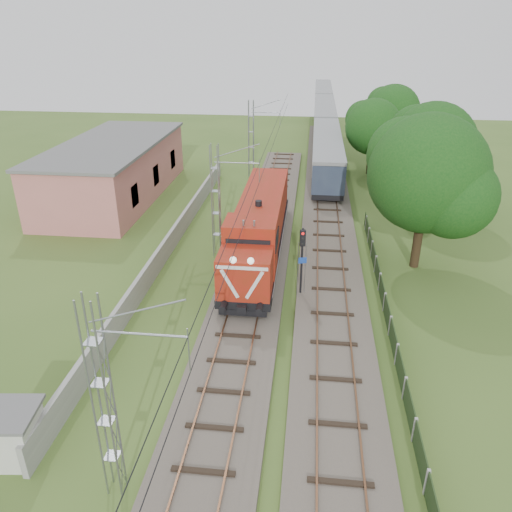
# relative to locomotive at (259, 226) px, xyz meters

# --- Properties ---
(ground) EXTENTS (140.00, 140.00, 0.00)m
(ground) POSITION_rel_locomotive_xyz_m (0.00, -12.09, -2.32)
(ground) COLOR #3D5921
(ground) RESTS_ON ground
(track_main) EXTENTS (4.20, 70.00, 0.45)m
(track_main) POSITION_rel_locomotive_xyz_m (0.00, -5.09, -2.13)
(track_main) COLOR #6B6054
(track_main) RESTS_ON ground
(track_side) EXTENTS (4.20, 80.00, 0.45)m
(track_side) POSITION_rel_locomotive_xyz_m (5.00, 7.91, -2.13)
(track_side) COLOR #6B6054
(track_side) RESTS_ON ground
(catenary) EXTENTS (3.31, 70.00, 8.00)m
(catenary) POSITION_rel_locomotive_xyz_m (-2.95, -0.09, 1.73)
(catenary) COLOR gray
(catenary) RESTS_ON ground
(boundary_wall) EXTENTS (0.25, 40.00, 1.50)m
(boundary_wall) POSITION_rel_locomotive_xyz_m (-6.50, -0.09, -1.57)
(boundary_wall) COLOR #9E9E99
(boundary_wall) RESTS_ON ground
(station_building) EXTENTS (8.40, 20.40, 5.22)m
(station_building) POSITION_rel_locomotive_xyz_m (-15.00, 11.91, 0.31)
(station_building) COLOR #C16F68
(station_building) RESTS_ON ground
(fence) EXTENTS (0.12, 32.00, 1.20)m
(fence) POSITION_rel_locomotive_xyz_m (8.00, -9.09, -1.72)
(fence) COLOR black
(fence) RESTS_ON ground
(locomotive) EXTENTS (3.13, 17.85, 4.53)m
(locomotive) POSITION_rel_locomotive_xyz_m (0.00, 0.00, 0.00)
(locomotive) COLOR black
(locomotive) RESTS_ON ground
(coach_rake) EXTENTS (3.02, 67.33, 3.49)m
(coach_rake) POSITION_rel_locomotive_xyz_m (5.00, 44.57, 0.19)
(coach_rake) COLOR black
(coach_rake) RESTS_ON ground
(signal_post) EXTENTS (0.49, 0.39, 4.52)m
(signal_post) POSITION_rel_locomotive_xyz_m (3.12, -5.57, 0.79)
(signal_post) COLOR black
(signal_post) RESTS_ON ground
(relay_hut) EXTENTS (2.32, 2.32, 2.17)m
(relay_hut) POSITION_rel_locomotive_xyz_m (-7.40, -19.08, -1.22)
(relay_hut) COLOR beige
(relay_hut) RESTS_ON ground
(tree_a) EXTENTS (7.97, 7.59, 10.33)m
(tree_a) POSITION_rel_locomotive_xyz_m (10.86, -0.39, 4.13)
(tree_a) COLOR #342415
(tree_a) RESTS_ON ground
(tree_b) EXTENTS (7.37, 7.02, 9.55)m
(tree_b) POSITION_rel_locomotive_xyz_m (13.31, 10.01, 3.64)
(tree_b) COLOR #342415
(tree_b) RESTS_ON ground
(tree_c) EXTENTS (6.21, 5.91, 8.04)m
(tree_c) POSITION_rel_locomotive_xyz_m (9.83, 22.52, 2.69)
(tree_c) COLOR #342415
(tree_c) RESTS_ON ground
(tree_d) EXTENTS (6.64, 6.32, 8.60)m
(tree_d) POSITION_rel_locomotive_xyz_m (12.92, 30.56, 3.05)
(tree_d) COLOR #342415
(tree_d) RESTS_ON ground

